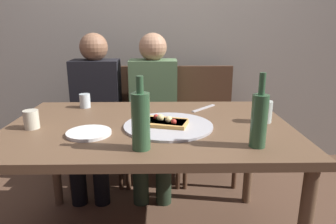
{
  "coord_description": "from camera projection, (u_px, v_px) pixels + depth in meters",
  "views": [
    {
      "loc": [
        0.07,
        -1.51,
        1.22
      ],
      "look_at": [
        0.1,
        0.05,
        0.78
      ],
      "focal_mm": 32.66,
      "sensor_mm": 36.0,
      "label": 1
    }
  ],
  "objects": [
    {
      "name": "back_wall",
      "position": [
        154.0,
        16.0,
        2.65
      ],
      "size": [
        6.0,
        0.1,
        2.6
      ],
      "primitive_type": "cube",
      "color": "gray",
      "rests_on": "ground_plane"
    },
    {
      "name": "dining_table",
      "position": [
        149.0,
        137.0,
        1.61
      ],
      "size": [
        1.46,
        0.95,
        0.73
      ],
      "color": "brown",
      "rests_on": "ground_plane"
    },
    {
      "name": "pizza_tray",
      "position": [
        168.0,
        126.0,
        1.54
      ],
      "size": [
        0.45,
        0.45,
        0.01
      ],
      "primitive_type": "cylinder",
      "color": "#ADADB2",
      "rests_on": "dining_table"
    },
    {
      "name": "pizza_slice_last",
      "position": [
        165.0,
        123.0,
        1.53
      ],
      "size": [
        0.25,
        0.18,
        0.05
      ],
      "color": "tan",
      "rests_on": "pizza_tray"
    },
    {
      "name": "pizza_slice_extra",
      "position": [
        164.0,
        121.0,
        1.56
      ],
      "size": [
        0.25,
        0.19,
        0.05
      ],
      "color": "tan",
      "rests_on": "pizza_tray"
    },
    {
      "name": "wine_bottle",
      "position": [
        141.0,
        120.0,
        1.24
      ],
      "size": [
        0.08,
        0.08,
        0.31
      ],
      "color": "#2D5133",
      "rests_on": "dining_table"
    },
    {
      "name": "beer_bottle",
      "position": [
        259.0,
        119.0,
        1.26
      ],
      "size": [
        0.07,
        0.07,
        0.31
      ],
      "color": "#2D5133",
      "rests_on": "dining_table"
    },
    {
      "name": "tumbler_near",
      "position": [
        265.0,
        112.0,
        1.61
      ],
      "size": [
        0.08,
        0.08,
        0.11
      ],
      "primitive_type": "cylinder",
      "color": "#B7C6BC",
      "rests_on": "dining_table"
    },
    {
      "name": "tumbler_far",
      "position": [
        31.0,
        119.0,
        1.51
      ],
      "size": [
        0.07,
        0.07,
        0.09
      ],
      "primitive_type": "cylinder",
      "color": "beige",
      "rests_on": "dining_table"
    },
    {
      "name": "wine_glass",
      "position": [
        85.0,
        101.0,
        1.9
      ],
      "size": [
        0.07,
        0.07,
        0.09
      ],
      "primitive_type": "cylinder",
      "color": "silver",
      "rests_on": "dining_table"
    },
    {
      "name": "plate_stack",
      "position": [
        89.0,
        133.0,
        1.43
      ],
      "size": [
        0.21,
        0.21,
        0.02
      ],
      "primitive_type": "cylinder",
      "color": "white",
      "rests_on": "dining_table"
    },
    {
      "name": "table_knife",
      "position": [
        204.0,
        108.0,
        1.88
      ],
      "size": [
        0.16,
        0.18,
        0.01
      ],
      "primitive_type": "cube",
      "rotation": [
        0.0,
        0.0,
        3.97
      ],
      "color": "#B7B7BC",
      "rests_on": "dining_table"
    },
    {
      "name": "chair_left",
      "position": [
        100.0,
        116.0,
        2.48
      ],
      "size": [
        0.44,
        0.44,
        0.9
      ],
      "rotation": [
        0.0,
        0.0,
        3.14
      ],
      "color": "#472D1E",
      "rests_on": "ground_plane"
    },
    {
      "name": "chair_middle",
      "position": [
        153.0,
        115.0,
        2.49
      ],
      "size": [
        0.44,
        0.44,
        0.9
      ],
      "rotation": [
        0.0,
        0.0,
        3.14
      ],
      "color": "#472D1E",
      "rests_on": "ground_plane"
    },
    {
      "name": "chair_right",
      "position": [
        207.0,
        115.0,
        2.5
      ],
      "size": [
        0.44,
        0.44,
        0.9
      ],
      "rotation": [
        0.0,
        0.0,
        3.14
      ],
      "color": "#472D1E",
      "rests_on": "ground_plane"
    },
    {
      "name": "guest_in_sweater",
      "position": [
        95.0,
        105.0,
        2.3
      ],
      "size": [
        0.36,
        0.56,
        1.17
      ],
      "rotation": [
        0.0,
        0.0,
        3.14
      ],
      "color": "black",
      "rests_on": "ground_plane"
    },
    {
      "name": "guest_in_beanie",
      "position": [
        153.0,
        105.0,
        2.31
      ],
      "size": [
        0.36,
        0.56,
        1.17
      ],
      "rotation": [
        0.0,
        0.0,
        3.14
      ],
      "color": "#4C6B47",
      "rests_on": "ground_plane"
    }
  ]
}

